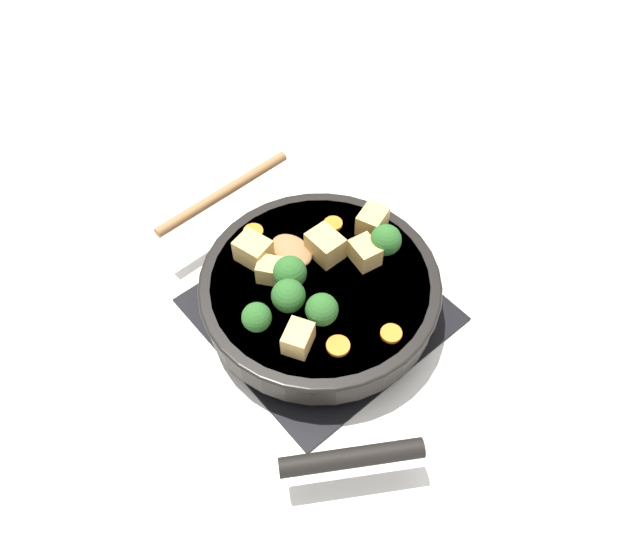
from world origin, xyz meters
TOP-DOWN VIEW (x-y plane):
  - ground_plane at (0.00, 0.00)m, footprint 2.40×2.40m
  - front_burner_grate at (0.00, 0.00)m, footprint 0.31×0.31m
  - skillet_pan at (-0.00, -0.00)m, footprint 0.38×0.43m
  - wooden_spoon at (-0.01, 0.15)m, footprint 0.24×0.20m
  - tofu_cube_center_large at (-0.05, 0.05)m, footprint 0.05×0.05m
  - tofu_cube_near_handle at (0.12, 0.02)m, footprint 0.05×0.05m
  - tofu_cube_east_chunk at (-0.09, -0.06)m, footprint 0.05×0.05m
  - tofu_cube_west_chunk at (0.03, 0.03)m, footprint 0.04×0.05m
  - tofu_cube_back_piece at (0.07, -0.01)m, footprint 0.04×0.05m
  - tofu_cube_front_piece at (-0.05, 0.09)m, footprint 0.05×0.05m
  - broccoli_floret_near_spoon at (0.10, -0.02)m, footprint 0.04×0.04m
  - broccoli_floret_center_top at (-0.06, -0.01)m, footprint 0.05×0.05m
  - broccoli_floret_east_rim at (-0.11, -0.01)m, footprint 0.04×0.04m
  - broccoli_floret_west_rim at (-0.04, 0.02)m, footprint 0.05×0.05m
  - broccoli_floret_north_edge at (-0.04, -0.05)m, footprint 0.04×0.04m
  - carrot_slice_orange_thin at (-0.02, 0.13)m, footprint 0.03×0.03m
  - carrot_slice_near_center at (0.01, -0.13)m, footprint 0.03×0.03m
  - carrot_slice_edge_slice at (0.08, 0.06)m, footprint 0.03×0.03m
  - carrot_slice_under_broccoli at (-0.05, -0.10)m, footprint 0.03×0.03m

SIDE VIEW (x-z plane):
  - ground_plane at x=0.00m, z-range 0.00..0.00m
  - front_burner_grate at x=0.00m, z-range 0.00..0.03m
  - skillet_pan at x=0.00m, z-range 0.03..0.08m
  - carrot_slice_orange_thin at x=-0.02m, z-range 0.07..0.08m
  - carrot_slice_near_center at x=0.01m, z-range 0.07..0.08m
  - carrot_slice_edge_slice at x=0.08m, z-range 0.07..0.08m
  - carrot_slice_under_broccoli at x=-0.05m, z-range 0.07..0.08m
  - wooden_spoon at x=-0.01m, z-range 0.07..0.09m
  - tofu_cube_center_large at x=-0.05m, z-range 0.07..0.11m
  - tofu_cube_east_chunk at x=-0.09m, z-range 0.07..0.11m
  - tofu_cube_back_piece at x=0.07m, z-range 0.07..0.11m
  - tofu_cube_near_handle at x=0.12m, z-range 0.07..0.11m
  - tofu_cube_front_piece at x=-0.05m, z-range 0.07..0.11m
  - tofu_cube_west_chunk at x=0.03m, z-range 0.07..0.11m
  - broccoli_floret_east_rim at x=-0.11m, z-range 0.08..0.12m
  - broccoli_floret_north_edge at x=-0.04m, z-range 0.08..0.13m
  - broccoli_floret_near_spoon at x=0.10m, z-range 0.08..0.13m
  - broccoli_floret_center_top at x=-0.06m, z-range 0.08..0.13m
  - broccoli_floret_west_rim at x=-0.04m, z-range 0.08..0.13m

